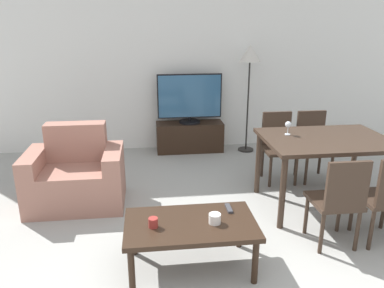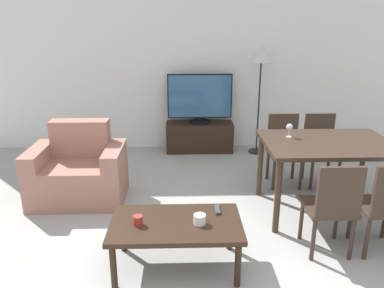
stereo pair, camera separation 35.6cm
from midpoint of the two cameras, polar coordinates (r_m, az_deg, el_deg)
wall_back at (r=5.79m, az=-3.62°, el=12.50°), size 7.43×0.06×2.70m
armchair at (r=4.32m, az=-19.52°, el=-4.81°), size 1.01×0.69×0.86m
tv_stand at (r=5.77m, az=-2.13°, el=1.09°), size 1.01×0.36×0.45m
tv at (r=5.62m, az=-2.20°, el=6.90°), size 0.96×0.32×0.74m
coffee_table at (r=3.03m, az=-3.66°, el=-12.67°), size 1.04×0.60×0.42m
dining_table at (r=4.08m, az=17.36°, el=-0.34°), size 1.29×0.93×0.77m
dining_chair_near at (r=3.42m, az=18.70°, el=-7.92°), size 0.40×0.40×0.85m
dining_chair_far at (r=4.90m, az=15.98°, el=0.28°), size 0.40×0.40×0.85m
dining_chair_far_left at (r=4.74m, az=10.93°, el=0.08°), size 0.40×0.40×0.85m
floor_lamp at (r=5.59m, az=6.98°, el=12.56°), size 0.31×0.31×1.61m
remote_primary at (r=3.18m, az=2.40°, el=-9.83°), size 0.04×0.15×0.02m
cup_white_near at (r=2.97m, az=0.01°, el=-11.37°), size 0.10×0.10×0.08m
cup_colored_far at (r=2.96m, az=-9.46°, el=-11.81°), size 0.07×0.07×0.08m
wine_glass_left at (r=4.03m, az=12.03°, el=2.76°), size 0.07×0.07×0.15m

